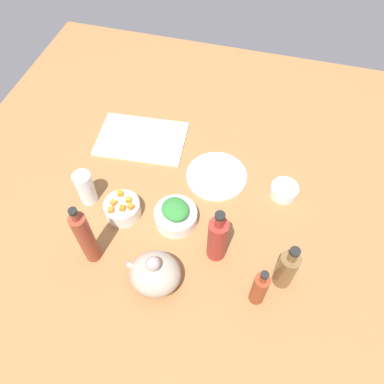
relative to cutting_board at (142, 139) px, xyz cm
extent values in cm
cube|color=#926238|center=(-27.58, 23.33, -2.00)|extent=(190.00, 190.00, 3.00)
cube|color=white|center=(0.00, 0.00, 0.00)|extent=(36.99, 26.51, 1.00)
cylinder|color=white|center=(-33.83, 10.75, 0.10)|extent=(22.79, 22.79, 1.20)
cylinder|color=white|center=(-24.45, 33.20, 2.22)|extent=(14.70, 14.70, 5.44)
cylinder|color=white|center=(-5.76, 35.14, 2.52)|extent=(12.36, 12.36, 6.04)
cylinder|color=white|center=(-59.13, 12.01, 1.54)|extent=(9.94, 9.94, 4.09)
ellipsoid|color=#A29281|center=(-24.73, 55.92, 5.03)|extent=(15.80, 14.70, 11.05)
sphere|color=#9D928C|center=(-24.73, 55.92, 12.32)|extent=(4.42, 4.42, 4.42)
cylinder|color=#A29281|center=(-18.02, 55.92, 6.41)|extent=(5.38, 2.00, 3.93)
cylinder|color=brown|center=(-62.72, 45.30, 7.16)|extent=(6.02, 6.02, 15.32)
cylinder|color=brown|center=(-62.72, 45.30, 16.75)|extent=(2.71, 2.71, 3.86)
cylinder|color=black|center=(-62.72, 45.30, 19.28)|extent=(3.01, 3.01, 1.20)
cylinder|color=maroon|center=(-55.95, 53.23, 6.66)|extent=(4.56, 4.56, 14.31)
cylinder|color=maroon|center=(-55.95, 53.23, 15.21)|extent=(2.05, 2.05, 2.79)
cylinder|color=black|center=(-55.95, 53.23, 17.20)|extent=(2.28, 2.28, 1.20)
cylinder|color=maroon|center=(-40.63, 41.67, 8.74)|extent=(6.17, 6.17, 18.47)
cylinder|color=maroon|center=(-40.63, 41.67, 20.14)|extent=(2.78, 2.78, 4.33)
cylinder|color=black|center=(-40.63, 41.67, 22.91)|extent=(3.09, 3.09, 1.20)
cylinder|color=brown|center=(-2.13, 52.95, 11.17)|extent=(5.04, 5.04, 23.34)
cylinder|color=brown|center=(-2.13, 52.95, 24.44)|extent=(2.27, 2.27, 3.19)
cylinder|color=black|center=(-2.13, 52.95, 26.64)|extent=(2.52, 2.52, 1.20)
cylinder|color=white|center=(8.49, 32.44, 6.32)|extent=(6.28, 6.28, 13.64)
cube|color=orange|center=(-7.01, 37.08, 6.44)|extent=(2.12, 2.12, 1.80)
cube|color=orange|center=(-4.10, 31.69, 6.44)|extent=(2.40, 2.40, 1.80)
cube|color=orange|center=(-7.86, 33.42, 6.44)|extent=(2.22, 2.22, 1.80)
cube|color=orange|center=(-3.33, 35.82, 6.44)|extent=(2.30, 2.30, 1.80)
cube|color=orange|center=(-9.61, 35.79, 6.44)|extent=(2.29, 2.29, 1.80)
cube|color=orange|center=(-3.50, 38.78, 6.44)|extent=(2.32, 2.32, 1.80)
ellipsoid|color=#2D7631|center=(-24.45, 33.20, 6.84)|extent=(13.49, 13.45, 3.81)
cube|color=white|center=(-31.92, 6.93, 1.80)|extent=(2.34, 2.34, 2.20)
cube|color=white|center=(-31.59, 14.92, 1.80)|extent=(2.31, 2.31, 2.20)
cube|color=white|center=(-36.42, 6.87, 1.80)|extent=(2.83, 2.83, 2.20)
cube|color=white|center=(-34.00, 10.95, 1.80)|extent=(2.46, 2.46, 2.20)
cube|color=white|center=(-38.33, 11.40, 1.80)|extent=(3.10, 3.10, 2.20)
cube|color=white|center=(-30.06, 11.27, 1.80)|extent=(2.72, 2.72, 2.20)
cube|color=#F5F5CE|center=(-35.37, 14.61, 1.80)|extent=(2.64, 2.64, 2.20)
pyramid|color=beige|center=(7.16, -0.36, 1.50)|extent=(5.77, 5.78, 2.00)
pyramid|color=beige|center=(-4.62, 0.00, 1.60)|extent=(5.76, 6.13, 2.21)
pyramid|color=beige|center=(-8.77, -3.91, 2.03)|extent=(5.88, 5.90, 3.07)
pyramid|color=beige|center=(12.15, 6.06, 1.63)|extent=(5.11, 5.04, 2.25)
pyramid|color=beige|center=(-0.09, -6.76, 1.62)|extent=(5.34, 4.74, 2.24)
camera|label=1|loc=(-47.34, 96.84, 112.87)|focal=35.24mm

